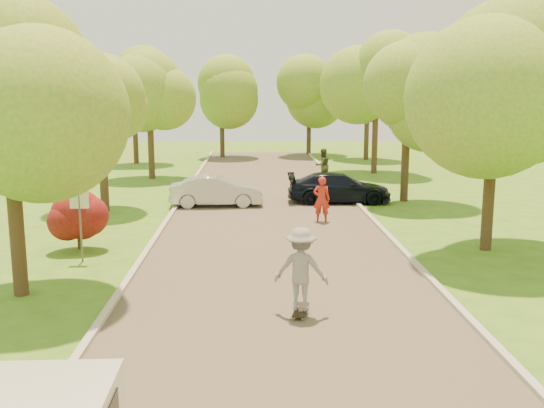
{
  "coord_description": "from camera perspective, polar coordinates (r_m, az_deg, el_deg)",
  "views": [
    {
      "loc": [
        -0.73,
        -13.69,
        4.96
      ],
      "look_at": [
        -0.05,
        6.31,
        1.3
      ],
      "focal_mm": 40.0,
      "sensor_mm": 36.0,
      "label": 1
    }
  ],
  "objects": [
    {
      "name": "tree_r_midb",
      "position": [
        28.65,
        13.05,
        9.94
      ],
      "size": [
        4.51,
        4.4,
        7.01
      ],
      "color": "#382619",
      "rests_on": "ground"
    },
    {
      "name": "curb_right",
      "position": [
        22.75,
        10.22,
        -2.24
      ],
      "size": [
        0.18,
        60.0,
        0.12
      ],
      "primitive_type": "cube",
      "color": "#B2AD9E",
      "rests_on": "ground"
    },
    {
      "name": "road",
      "position": [
        22.26,
        -0.03,
        -2.5
      ],
      "size": [
        8.0,
        60.0,
        0.01
      ],
      "primitive_type": "cube",
      "color": "#4C4438",
      "rests_on": "ground"
    },
    {
      "name": "tree_l_midb",
      "position": [
        26.4,
        -15.49,
        9.18
      ],
      "size": [
        4.3,
        4.2,
        6.62
      ],
      "color": "#382619",
      "rests_on": "ground"
    },
    {
      "name": "red_shrub",
      "position": [
        20.35,
        -17.81,
        -1.08
      ],
      "size": [
        1.7,
        1.7,
        1.95
      ],
      "color": "#382619",
      "rests_on": "ground"
    },
    {
      "name": "curb_left",
      "position": [
        22.48,
        -10.41,
        -2.4
      ],
      "size": [
        0.18,
        60.0,
        0.12
      ],
      "primitive_type": "cube",
      "color": "#B2AD9E",
      "rests_on": "ground"
    },
    {
      "name": "tree_bg_d",
      "position": [
        49.94,
        3.79,
        10.75
      ],
      "size": [
        5.12,
        5.0,
        7.72
      ],
      "color": "#382619",
      "rests_on": "ground"
    },
    {
      "name": "tree_bg_a",
      "position": [
        44.43,
        -12.62,
        10.57
      ],
      "size": [
        5.12,
        5.0,
        7.72
      ],
      "color": "#382619",
      "rests_on": "ground"
    },
    {
      "name": "tree_r_mida",
      "position": [
        20.25,
        20.98,
        11.33
      ],
      "size": [
        5.13,
        5.0,
        7.95
      ],
      "color": "#382619",
      "rests_on": "ground"
    },
    {
      "name": "tree_l_far",
      "position": [
        36.14,
        -11.18,
        10.98
      ],
      "size": [
        4.92,
        4.8,
        7.79
      ],
      "color": "#382619",
      "rests_on": "ground"
    },
    {
      "name": "person_olive",
      "position": [
        34.46,
        4.79,
        3.65
      ],
      "size": [
        1.14,
        1.04,
        1.9
      ],
      "primitive_type": "imported",
      "rotation": [
        0.0,
        0.0,
        3.57
      ],
      "color": "#363821",
      "rests_on": "ground"
    },
    {
      "name": "tree_r_far",
      "position": [
        38.53,
        10.16,
        11.5
      ],
      "size": [
        5.33,
        5.2,
        8.34
      ],
      "color": "#382619",
      "rests_on": "ground"
    },
    {
      "name": "ground",
      "position": [
        14.58,
        1.05,
        -9.52
      ],
      "size": [
        100.0,
        100.0,
        0.0
      ],
      "primitive_type": "plane",
      "color": "#3A6E1A",
      "rests_on": "ground"
    },
    {
      "name": "dark_sedan",
      "position": [
        28.04,
        6.32,
        1.54
      ],
      "size": [
        4.8,
        2.1,
        1.37
      ],
      "primitive_type": "imported",
      "rotation": [
        0.0,
        0.0,
        1.53
      ],
      "color": "black",
      "rests_on": "ground"
    },
    {
      "name": "tree_l_mida",
      "position": [
        15.71,
        -23.1,
        10.33
      ],
      "size": [
        4.71,
        4.6,
        7.39
      ],
      "color": "#382619",
      "rests_on": "ground"
    },
    {
      "name": "tree_bg_b",
      "position": [
        46.57,
        9.29,
        10.94
      ],
      "size": [
        5.12,
        5.0,
        7.95
      ],
      "color": "#382619",
      "rests_on": "ground"
    },
    {
      "name": "person_striped",
      "position": [
        23.66,
        4.69,
        0.44
      ],
      "size": [
        0.71,
        0.51,
        1.79
      ],
      "primitive_type": "imported",
      "rotation": [
        0.0,
        0.0,
        3.0
      ],
      "color": "red",
      "rests_on": "ground"
    },
    {
      "name": "tree_bg_c",
      "position": [
        47.74,
        -4.51,
        10.4
      ],
      "size": [
        4.92,
        4.8,
        7.33
      ],
      "color": "#382619",
      "rests_on": "ground"
    },
    {
      "name": "longboard",
      "position": [
        13.99,
        2.72,
        -9.94
      ],
      "size": [
        0.48,
        1.01,
        0.11
      ],
      "rotation": [
        0.0,
        0.0,
        2.92
      ],
      "color": "black",
      "rests_on": "ground"
    },
    {
      "name": "skateboarder",
      "position": [
        13.69,
        2.76,
        -6.13
      ],
      "size": [
        1.35,
        0.96,
        1.9
      ],
      "primitive_type": "imported",
      "rotation": [
        0.0,
        0.0,
        2.92
      ],
      "color": "gray",
      "rests_on": "longboard"
    },
    {
      "name": "silver_sedan",
      "position": [
        27.06,
        -5.27,
        1.22
      ],
      "size": [
        4.17,
        1.61,
        1.35
      ],
      "primitive_type": "imported",
      "rotation": [
        0.0,
        0.0,
        1.62
      ],
      "color": "#B2B3B7",
      "rests_on": "ground"
    },
    {
      "name": "street_sign",
      "position": [
        18.71,
        -17.64,
        -0.58
      ],
      "size": [
        0.55,
        0.06,
        2.17
      ],
      "color": "#59595E",
      "rests_on": "ground"
    }
  ]
}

